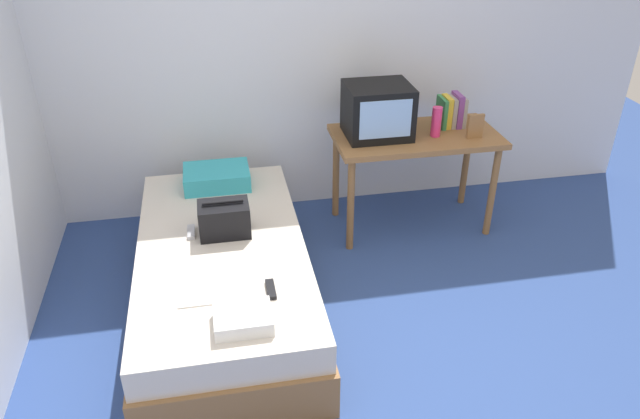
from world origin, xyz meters
TOP-DOWN VIEW (x-y plane):
  - ground_plane at (0.00, 0.00)m, footprint 8.00×8.00m
  - wall_back at (0.00, 2.00)m, footprint 5.20×0.10m
  - bed at (-0.81, 0.74)m, footprint 1.00×2.00m
  - desk at (0.61, 1.46)m, footprint 1.16×0.60m
  - tv at (0.33, 1.49)m, footprint 0.44×0.39m
  - water_bottle at (0.73, 1.40)m, footprint 0.07×0.07m
  - book_row at (0.90, 1.55)m, footprint 0.18×0.17m
  - picture_frame at (0.98, 1.31)m, footprint 0.11×0.02m
  - pillow at (-0.79, 1.49)m, footprint 0.44×0.32m
  - handbag at (-0.77, 0.85)m, footprint 0.30×0.20m
  - magazine at (-0.94, 0.33)m, footprint 0.21×0.29m
  - remote_dark at (-0.57, 0.24)m, footprint 0.04×0.16m
  - remote_silver at (-0.98, 0.89)m, footprint 0.04×0.14m
  - folded_towel at (-0.73, -0.00)m, footprint 0.28×0.22m

SIDE VIEW (x-z plane):
  - ground_plane at x=0.00m, z-range 0.00..0.00m
  - bed at x=-0.81m, z-range 0.00..0.45m
  - magazine at x=-0.94m, z-range 0.45..0.46m
  - remote_dark at x=-0.57m, z-range 0.45..0.47m
  - remote_silver at x=-0.98m, z-range 0.45..0.47m
  - folded_towel at x=-0.73m, z-range 0.45..0.53m
  - pillow at x=-0.79m, z-range 0.45..0.57m
  - handbag at x=-0.77m, z-range 0.44..0.67m
  - desk at x=0.61m, z-range 0.27..1.01m
  - picture_frame at x=0.98m, z-range 0.74..0.91m
  - water_bottle at x=0.73m, z-range 0.74..0.95m
  - book_row at x=0.90m, z-range 0.73..0.97m
  - tv at x=0.33m, z-range 0.74..1.10m
  - wall_back at x=0.00m, z-range 0.00..2.60m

